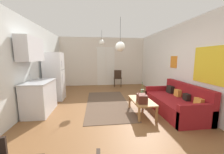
# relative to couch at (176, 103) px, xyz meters

# --- Properties ---
(ground_plane) EXTENTS (5.23, 8.31, 0.10)m
(ground_plane) POSITION_rel_couch_xyz_m (-1.88, 0.21, -0.31)
(ground_plane) COLOR brown
(wall_back) EXTENTS (4.83, 0.13, 2.65)m
(wall_back) POSITION_rel_couch_xyz_m (-1.87, 4.11, 1.06)
(wall_back) COLOR silver
(wall_back) RESTS_ON ground_plane
(wall_right) EXTENTS (0.12, 7.91, 2.65)m
(wall_right) POSITION_rel_couch_xyz_m (0.49, 0.21, 1.07)
(wall_right) COLOR white
(wall_right) RESTS_ON ground_plane
(wall_left) EXTENTS (0.12, 7.91, 2.65)m
(wall_left) POSITION_rel_couch_xyz_m (-4.24, 0.21, 1.07)
(wall_left) COLOR silver
(wall_left) RESTS_ON ground_plane
(area_rug) EXTENTS (1.40, 2.95, 0.01)m
(area_rug) POSITION_rel_couch_xyz_m (-1.90, 0.95, -0.26)
(area_rug) COLOR brown
(area_rug) RESTS_ON ground_plane
(couch) EXTENTS (0.93, 1.93, 0.82)m
(couch) POSITION_rel_couch_xyz_m (0.00, 0.00, 0.00)
(couch) COLOR maroon
(couch) RESTS_ON ground_plane
(coffee_table) EXTENTS (0.52, 1.01, 0.40)m
(coffee_table) POSITION_rel_couch_xyz_m (-1.03, 0.01, 0.09)
(coffee_table) COLOR #A87542
(coffee_table) RESTS_ON ground_plane
(bamboo_vase) EXTENTS (0.09, 0.09, 0.45)m
(bamboo_vase) POSITION_rel_couch_xyz_m (-0.93, 0.27, 0.25)
(bamboo_vase) COLOR #47704C
(bamboo_vase) RESTS_ON coffee_table
(handbag) EXTENTS (0.24, 0.33, 0.34)m
(handbag) POSITION_rel_couch_xyz_m (-1.10, -0.21, 0.25)
(handbag) COLOR #512319
(handbag) RESTS_ON coffee_table
(refrigerator) EXTENTS (0.65, 0.60, 1.74)m
(refrigerator) POSITION_rel_couch_xyz_m (-3.80, 1.63, 0.61)
(refrigerator) COLOR white
(refrigerator) RESTS_ON ground_plane
(kitchen_counter) EXTENTS (0.63, 1.09, 2.10)m
(kitchen_counter) POSITION_rel_couch_xyz_m (-3.89, 0.44, 0.53)
(kitchen_counter) COLOR silver
(kitchen_counter) RESTS_ON ground_plane
(accent_chair) EXTENTS (0.49, 0.47, 0.91)m
(accent_chair) POSITION_rel_couch_xyz_m (-1.12, 3.50, 0.25)
(accent_chair) COLOR black
(accent_chair) RESTS_ON ground_plane
(pendant_lamp_near) EXTENTS (0.27, 0.27, 0.93)m
(pendant_lamp_near) POSITION_rel_couch_xyz_m (-1.59, 0.34, 1.60)
(pendant_lamp_near) COLOR black
(pendant_lamp_far) EXTENTS (0.21, 0.21, 0.59)m
(pendant_lamp_far) POSITION_rel_couch_xyz_m (-2.02, 2.12, 1.91)
(pendant_lamp_far) COLOR black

